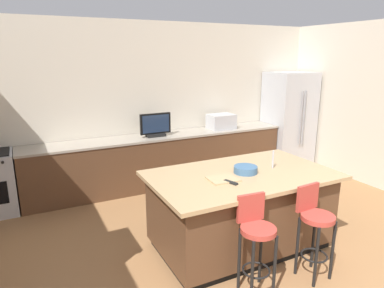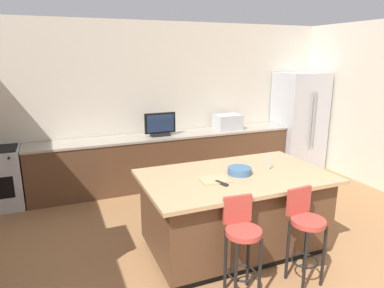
{
  "view_description": "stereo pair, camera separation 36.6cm",
  "coord_description": "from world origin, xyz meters",
  "px_view_note": "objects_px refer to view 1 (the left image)",
  "views": [
    {
      "loc": [
        -2.24,
        -1.19,
        2.28
      ],
      "look_at": [
        -0.1,
        3.09,
        1.03
      ],
      "focal_mm": 32.13,
      "sensor_mm": 36.0,
      "label": 1
    },
    {
      "loc": [
        -1.9,
        -1.34,
        2.28
      ],
      "look_at": [
        -0.1,
        3.09,
        1.03
      ],
      "focal_mm": 32.13,
      "sensor_mm": 36.0,
      "label": 2
    }
  ],
  "objects_px": {
    "tv_monitor": "(156,126)",
    "bar_stool_right": "(314,224)",
    "bar_stool_left": "(256,237)",
    "cell_phone": "(242,172)",
    "tv_remote": "(231,182)",
    "refrigerator": "(288,119)",
    "kitchen_island": "(241,210)",
    "cutting_board": "(223,179)",
    "fruit_bowl": "(246,170)",
    "microwave": "(221,121)"
  },
  "relations": [
    {
      "from": "fruit_bowl",
      "to": "tv_remote",
      "type": "distance_m",
      "value": 0.4
    },
    {
      "from": "cell_phone",
      "to": "tv_remote",
      "type": "height_order",
      "value": "tv_remote"
    },
    {
      "from": "bar_stool_right",
      "to": "cutting_board",
      "type": "xyz_separation_m",
      "value": [
        -0.65,
        0.74,
        0.35
      ]
    },
    {
      "from": "microwave",
      "to": "bar_stool_left",
      "type": "distance_m",
      "value": 3.47
    },
    {
      "from": "tv_monitor",
      "to": "bar_stool_right",
      "type": "height_order",
      "value": "tv_monitor"
    },
    {
      "from": "kitchen_island",
      "to": "cell_phone",
      "type": "height_order",
      "value": "cell_phone"
    },
    {
      "from": "bar_stool_left",
      "to": "cell_phone",
      "type": "height_order",
      "value": "bar_stool_left"
    },
    {
      "from": "microwave",
      "to": "bar_stool_right",
      "type": "height_order",
      "value": "microwave"
    },
    {
      "from": "microwave",
      "to": "tv_monitor",
      "type": "xyz_separation_m",
      "value": [
        -1.34,
        -0.05,
        0.05
      ]
    },
    {
      "from": "cutting_board",
      "to": "tv_remote",
      "type": "bearing_deg",
      "value": -82.03
    },
    {
      "from": "tv_monitor",
      "to": "microwave",
      "type": "bearing_deg",
      "value": 2.22
    },
    {
      "from": "cell_phone",
      "to": "tv_monitor",
      "type": "bearing_deg",
      "value": 123.05
    },
    {
      "from": "tv_monitor",
      "to": "fruit_bowl",
      "type": "bearing_deg",
      "value": -83.71
    },
    {
      "from": "kitchen_island",
      "to": "bar_stool_left",
      "type": "xyz_separation_m",
      "value": [
        -0.35,
        -0.76,
        0.12
      ]
    },
    {
      "from": "microwave",
      "to": "cell_phone",
      "type": "xyz_separation_m",
      "value": [
        -1.12,
        -2.32,
        -0.11
      ]
    },
    {
      "from": "bar_stool_left",
      "to": "tv_remote",
      "type": "bearing_deg",
      "value": 88.81
    },
    {
      "from": "tv_monitor",
      "to": "cell_phone",
      "type": "xyz_separation_m",
      "value": [
        0.22,
        -2.27,
        -0.16
      ]
    },
    {
      "from": "refrigerator",
      "to": "bar_stool_left",
      "type": "xyz_separation_m",
      "value": [
        -3.07,
        -3.03,
        -0.38
      ]
    },
    {
      "from": "kitchen_island",
      "to": "cell_phone",
      "type": "distance_m",
      "value": 0.46
    },
    {
      "from": "fruit_bowl",
      "to": "tv_remote",
      "type": "bearing_deg",
      "value": -148.29
    },
    {
      "from": "refrigerator",
      "to": "cutting_board",
      "type": "xyz_separation_m",
      "value": [
        -3.03,
        -2.35,
        -0.02
      ]
    },
    {
      "from": "microwave",
      "to": "bar_stool_right",
      "type": "xyz_separation_m",
      "value": [
        -0.79,
        -3.17,
        -0.46
      ]
    },
    {
      "from": "kitchen_island",
      "to": "cell_phone",
      "type": "relative_size",
      "value": 14.36
    },
    {
      "from": "bar_stool_left",
      "to": "tv_remote",
      "type": "distance_m",
      "value": 0.66
    },
    {
      "from": "bar_stool_right",
      "to": "fruit_bowl",
      "type": "bearing_deg",
      "value": 105.51
    },
    {
      "from": "microwave",
      "to": "tv_remote",
      "type": "distance_m",
      "value": 2.92
    },
    {
      "from": "bar_stool_right",
      "to": "cell_phone",
      "type": "xyz_separation_m",
      "value": [
        -0.32,
        0.85,
        0.35
      ]
    },
    {
      "from": "kitchen_island",
      "to": "tv_monitor",
      "type": "distance_m",
      "value": 2.38
    },
    {
      "from": "bar_stool_left",
      "to": "cutting_board",
      "type": "height_order",
      "value": "bar_stool_left"
    },
    {
      "from": "kitchen_island",
      "to": "bar_stool_right",
      "type": "xyz_separation_m",
      "value": [
        0.34,
        -0.82,
        0.12
      ]
    },
    {
      "from": "bar_stool_left",
      "to": "cutting_board",
      "type": "relative_size",
      "value": 3.06
    },
    {
      "from": "kitchen_island",
      "to": "refrigerator",
      "type": "height_order",
      "value": "refrigerator"
    },
    {
      "from": "refrigerator",
      "to": "cell_phone",
      "type": "bearing_deg",
      "value": -140.31
    },
    {
      "from": "tv_monitor",
      "to": "fruit_bowl",
      "type": "relative_size",
      "value": 1.96
    },
    {
      "from": "refrigerator",
      "to": "bar_stool_right",
      "type": "xyz_separation_m",
      "value": [
        -2.38,
        -3.09,
        -0.37
      ]
    },
    {
      "from": "cell_phone",
      "to": "cutting_board",
      "type": "relative_size",
      "value": 0.47
    },
    {
      "from": "microwave",
      "to": "cell_phone",
      "type": "bearing_deg",
      "value": -115.71
    },
    {
      "from": "kitchen_island",
      "to": "cutting_board",
      "type": "xyz_separation_m",
      "value": [
        -0.31,
        -0.08,
        0.47
      ]
    },
    {
      "from": "bar_stool_left",
      "to": "cell_phone",
      "type": "relative_size",
      "value": 6.56
    },
    {
      "from": "cell_phone",
      "to": "tv_remote",
      "type": "relative_size",
      "value": 0.88
    },
    {
      "from": "tv_monitor",
      "to": "bar_stool_right",
      "type": "bearing_deg",
      "value": -80.07
    },
    {
      "from": "bar_stool_right",
      "to": "cutting_board",
      "type": "height_order",
      "value": "bar_stool_right"
    },
    {
      "from": "cell_phone",
      "to": "bar_stool_left",
      "type": "bearing_deg",
      "value": -87.7
    },
    {
      "from": "tv_remote",
      "to": "tv_monitor",
      "type": "bearing_deg",
      "value": 69.38
    },
    {
      "from": "tv_remote",
      "to": "refrigerator",
      "type": "bearing_deg",
      "value": 20.75
    },
    {
      "from": "bar_stool_left",
      "to": "fruit_bowl",
      "type": "height_order",
      "value": "fruit_bowl"
    },
    {
      "from": "refrigerator",
      "to": "kitchen_island",
      "type": "bearing_deg",
      "value": -140.22
    },
    {
      "from": "bar_stool_left",
      "to": "bar_stool_right",
      "type": "relative_size",
      "value": 1.0
    },
    {
      "from": "bar_stool_left",
      "to": "bar_stool_right",
      "type": "xyz_separation_m",
      "value": [
        0.69,
        -0.06,
        0.0
      ]
    },
    {
      "from": "microwave",
      "to": "tv_monitor",
      "type": "distance_m",
      "value": 1.34
    }
  ]
}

